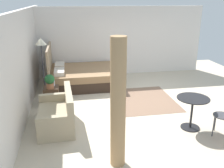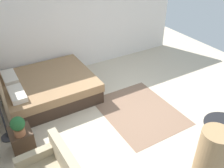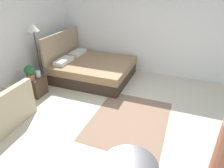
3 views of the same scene
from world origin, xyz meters
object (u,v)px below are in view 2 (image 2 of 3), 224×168
object	(u,v)px
bed	(45,87)
vase	(20,123)
potted_plant	(18,126)
balcony_table	(221,133)
nightstand	(22,140)

from	to	relation	value
bed	vase	size ratio (longest dim) A/B	14.25
potted_plant	balcony_table	bearing A→B (deg)	-120.63
nightstand	potted_plant	size ratio (longest dim) A/B	1.25
potted_plant	balcony_table	distance (m)	3.77
bed	potted_plant	xyz separation A→B (m)	(-1.62, 0.96, 0.40)
nightstand	vase	world-z (taller)	vase
bed	vase	bearing A→B (deg)	146.94
vase	balcony_table	distance (m)	3.84
vase	balcony_table	bearing A→B (deg)	-123.85
bed	balcony_table	distance (m)	4.21
balcony_table	vase	bearing A→B (deg)	56.15
bed	vase	world-z (taller)	bed
nightstand	vase	xyz separation A→B (m)	(0.12, -0.04, 0.33)
nightstand	potted_plant	distance (m)	0.48
nightstand	potted_plant	bearing A→B (deg)	175.89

